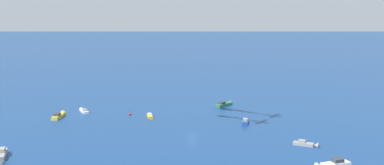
{
  "coord_description": "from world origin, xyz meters",
  "views": [
    {
      "loc": [
        136.86,
        -45.46,
        41.11
      ],
      "look_at": [
        -0.11,
        -0.08,
        18.19
      ],
      "focal_mm": 40.8,
      "sensor_mm": 36.0,
      "label": 1
    }
  ],
  "objects_px": {
    "motorboat_inshore": "(245,122)",
    "motorboat_mid_cluster": "(0,156)",
    "motorboat_outer_ring_a": "(225,104)",
    "motorboat_far_port": "(331,165)",
    "motorboat_trailing": "(59,116)",
    "motorboat_ahead": "(150,117)",
    "motorboat_near_centre": "(307,144)",
    "marker_buoy": "(130,114)",
    "motorboat_offshore": "(84,111)"
  },
  "relations": [
    {
      "from": "motorboat_inshore",
      "to": "motorboat_mid_cluster",
      "type": "height_order",
      "value": "motorboat_mid_cluster"
    },
    {
      "from": "motorboat_outer_ring_a",
      "to": "motorboat_far_port",
      "type": "bearing_deg",
      "value": -2.17
    },
    {
      "from": "motorboat_far_port",
      "to": "motorboat_trailing",
      "type": "bearing_deg",
      "value": -140.64
    },
    {
      "from": "motorboat_trailing",
      "to": "motorboat_mid_cluster",
      "type": "distance_m",
      "value": 50.42
    },
    {
      "from": "motorboat_far_port",
      "to": "motorboat_inshore",
      "type": "bearing_deg",
      "value": -177.69
    },
    {
      "from": "motorboat_trailing",
      "to": "motorboat_mid_cluster",
      "type": "relative_size",
      "value": 0.87
    },
    {
      "from": "motorboat_mid_cluster",
      "to": "motorboat_outer_ring_a",
      "type": "bearing_deg",
      "value": 117.75
    },
    {
      "from": "motorboat_far_port",
      "to": "motorboat_inshore",
      "type": "xyz_separation_m",
      "value": [
        -49.91,
        -2.02,
        -0.17
      ]
    },
    {
      "from": "motorboat_ahead",
      "to": "motorboat_mid_cluster",
      "type": "xyz_separation_m",
      "value": [
        34.9,
        -51.86,
        0.31
      ]
    },
    {
      "from": "motorboat_trailing",
      "to": "motorboat_outer_ring_a",
      "type": "bearing_deg",
      "value": 89.5
    },
    {
      "from": "motorboat_inshore",
      "to": "motorboat_outer_ring_a",
      "type": "bearing_deg",
      "value": 170.99
    },
    {
      "from": "motorboat_near_centre",
      "to": "marker_buoy",
      "type": "bearing_deg",
      "value": -142.81
    },
    {
      "from": "motorboat_far_port",
      "to": "marker_buoy",
      "type": "height_order",
      "value": "motorboat_far_port"
    },
    {
      "from": "motorboat_far_port",
      "to": "motorboat_near_centre",
      "type": "bearing_deg",
      "value": 166.12
    },
    {
      "from": "motorboat_trailing",
      "to": "motorboat_mid_cluster",
      "type": "xyz_separation_m",
      "value": [
        47.28,
        -17.49,
        0.12
      ]
    },
    {
      "from": "motorboat_inshore",
      "to": "motorboat_trailing",
      "type": "relative_size",
      "value": 0.81
    },
    {
      "from": "motorboat_mid_cluster",
      "to": "motorboat_outer_ring_a",
      "type": "xyz_separation_m",
      "value": [
        -46.66,
        88.69,
        -0.1
      ]
    },
    {
      "from": "motorboat_outer_ring_a",
      "to": "motorboat_mid_cluster",
      "type": "bearing_deg",
      "value": -62.25
    },
    {
      "from": "motorboat_far_port",
      "to": "motorboat_offshore",
      "type": "relative_size",
      "value": 1.31
    },
    {
      "from": "motorboat_inshore",
      "to": "motorboat_mid_cluster",
      "type": "xyz_separation_m",
      "value": [
        14.21,
        -83.54,
        0.25
      ]
    },
    {
      "from": "motorboat_inshore",
      "to": "motorboat_outer_ring_a",
      "type": "distance_m",
      "value": 32.86
    },
    {
      "from": "motorboat_mid_cluster",
      "to": "marker_buoy",
      "type": "xyz_separation_m",
      "value": [
        -42.59,
        45.17,
        -0.48
      ]
    },
    {
      "from": "motorboat_far_port",
      "to": "motorboat_mid_cluster",
      "type": "relative_size",
      "value": 0.9
    },
    {
      "from": "motorboat_ahead",
      "to": "motorboat_mid_cluster",
      "type": "bearing_deg",
      "value": -56.06
    },
    {
      "from": "motorboat_inshore",
      "to": "motorboat_outer_ring_a",
      "type": "height_order",
      "value": "motorboat_outer_ring_a"
    },
    {
      "from": "motorboat_offshore",
      "to": "motorboat_outer_ring_a",
      "type": "height_order",
      "value": "motorboat_outer_ring_a"
    },
    {
      "from": "motorboat_inshore",
      "to": "motorboat_ahead",
      "type": "distance_m",
      "value": 37.84
    },
    {
      "from": "motorboat_ahead",
      "to": "motorboat_inshore",
      "type": "bearing_deg",
      "value": 56.86
    },
    {
      "from": "motorboat_mid_cluster",
      "to": "motorboat_offshore",
      "type": "bearing_deg",
      "value": 152.75
    },
    {
      "from": "motorboat_trailing",
      "to": "marker_buoy",
      "type": "distance_m",
      "value": 28.08
    },
    {
      "from": "motorboat_inshore",
      "to": "motorboat_mid_cluster",
      "type": "bearing_deg",
      "value": -80.35
    },
    {
      "from": "marker_buoy",
      "to": "motorboat_trailing",
      "type": "bearing_deg",
      "value": -99.62
    },
    {
      "from": "motorboat_near_centre",
      "to": "marker_buoy",
      "type": "relative_size",
      "value": 3.36
    },
    {
      "from": "motorboat_near_centre",
      "to": "motorboat_far_port",
      "type": "bearing_deg",
      "value": -13.88
    },
    {
      "from": "motorboat_trailing",
      "to": "motorboat_mid_cluster",
      "type": "bearing_deg",
      "value": -20.3
    },
    {
      "from": "motorboat_trailing",
      "to": "motorboat_ahead",
      "type": "height_order",
      "value": "motorboat_trailing"
    },
    {
      "from": "motorboat_trailing",
      "to": "motorboat_near_centre",
      "type": "bearing_deg",
      "value": 48.63
    },
    {
      "from": "motorboat_trailing",
      "to": "motorboat_ahead",
      "type": "bearing_deg",
      "value": 70.18
    },
    {
      "from": "motorboat_inshore",
      "to": "marker_buoy",
      "type": "distance_m",
      "value": 47.72
    },
    {
      "from": "motorboat_near_centre",
      "to": "motorboat_ahead",
      "type": "xyz_separation_m",
      "value": [
        -51.68,
        -38.37,
        -0.05
      ]
    },
    {
      "from": "motorboat_near_centre",
      "to": "motorboat_offshore",
      "type": "bearing_deg",
      "value": -138.33
    },
    {
      "from": "motorboat_far_port",
      "to": "motorboat_inshore",
      "type": "height_order",
      "value": "motorboat_far_port"
    },
    {
      "from": "motorboat_offshore",
      "to": "motorboat_ahead",
      "type": "distance_m",
      "value": 30.63
    },
    {
      "from": "motorboat_ahead",
      "to": "marker_buoy",
      "type": "xyz_separation_m",
      "value": [
        -7.69,
        -6.69,
        -0.17
      ]
    },
    {
      "from": "motorboat_near_centre",
      "to": "motorboat_ahead",
      "type": "height_order",
      "value": "motorboat_near_centre"
    },
    {
      "from": "motorboat_far_port",
      "to": "motorboat_outer_ring_a",
      "type": "distance_m",
      "value": 82.42
    },
    {
      "from": "motorboat_mid_cluster",
      "to": "motorboat_ahead",
      "type": "bearing_deg",
      "value": 123.94
    },
    {
      "from": "motorboat_near_centre",
      "to": "motorboat_mid_cluster",
      "type": "xyz_separation_m",
      "value": [
        -16.78,
        -90.23,
        0.27
      ]
    },
    {
      "from": "motorboat_ahead",
      "to": "motorboat_outer_ring_a",
      "type": "relative_size",
      "value": 0.75
    },
    {
      "from": "motorboat_ahead",
      "to": "motorboat_far_port",
      "type": "bearing_deg",
      "value": 25.52
    }
  ]
}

